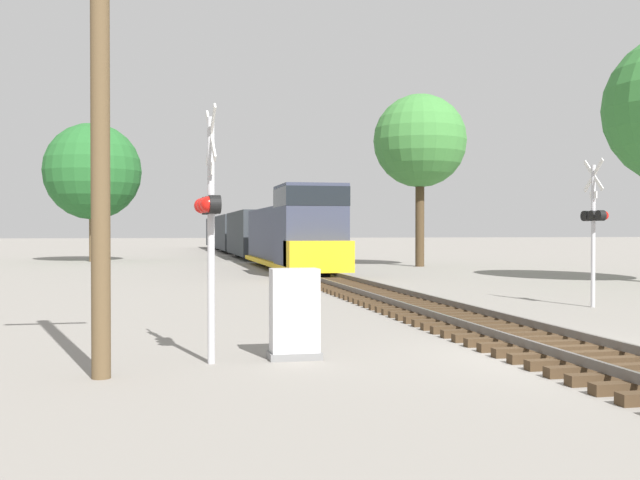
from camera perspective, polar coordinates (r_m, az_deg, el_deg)
ground_plane at (r=13.65m, az=18.62°, el=-8.52°), size 400.00×400.00×0.00m
rail_track_bed at (r=13.63m, az=18.62°, el=-7.96°), size 2.60×160.00×0.31m
freight_train at (r=63.15m, az=-5.72°, el=0.49°), size 2.97×63.35×4.33m
crossing_signal_near at (r=12.37m, az=-8.44°, el=2.01°), size 0.40×1.01×4.20m
crossing_signal_far at (r=22.61m, az=20.17°, el=1.40°), size 0.35×1.01×4.21m
relay_cabinet at (r=12.77m, az=-1.96°, el=-5.69°), size 0.89×0.52×1.54m
utility_pole at (r=11.60m, az=-16.40°, el=9.02°), size 1.80×0.28×7.46m
tree_mid_background at (r=45.67m, az=7.62°, el=7.45°), size 5.59×5.59×10.36m
tree_deep_background at (r=54.61m, az=-16.95°, el=5.01°), size 6.71×6.71×9.64m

